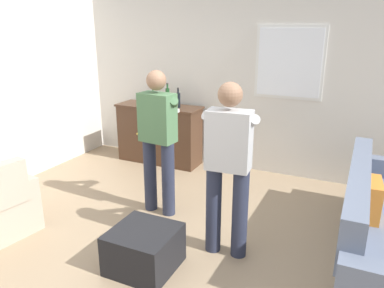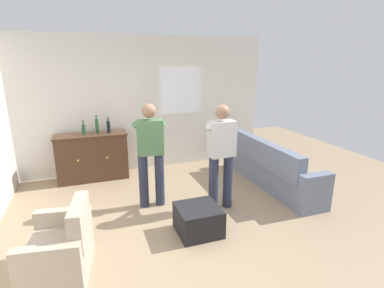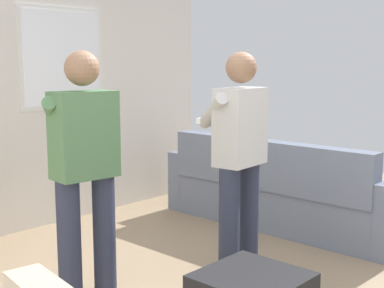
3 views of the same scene
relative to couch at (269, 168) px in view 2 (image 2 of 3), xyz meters
name	(u,v)px [view 2 (image 2 of 3)]	position (x,y,z in m)	size (l,w,h in m)	color
ground	(189,225)	(-1.92, -0.87, -0.33)	(10.40, 10.40, 0.00)	#9E8466
wall_back_with_window	(148,104)	(-1.90, 1.79, 1.07)	(5.20, 0.15, 2.80)	silver
couch	(269,168)	(0.00, 0.00, 0.00)	(0.57, 2.49, 0.88)	slate
armchair	(61,251)	(-3.57, -1.34, -0.04)	(0.76, 0.97, 0.85)	#B2A38E
sideboard_cabinet	(93,157)	(-3.13, 1.43, 0.13)	(1.37, 0.49, 0.93)	#472D1E
bottle_wine_green	(97,126)	(-2.99, 1.48, 0.74)	(0.06, 0.06, 0.35)	#1E4C23
bottle_liquor_amber	(84,129)	(-3.24, 1.46, 0.70)	(0.07, 0.07, 0.28)	#1E4C23
bottle_spirits_clear	(108,127)	(-2.78, 1.43, 0.72)	(0.07, 0.07, 0.30)	black
ottoman	(198,220)	(-1.85, -1.07, -0.14)	(0.57, 0.57, 0.38)	black
person_standing_left	(150,150)	(-2.27, -0.05, 0.60)	(0.55, 0.49, 1.68)	#282D42
person_standing_right	(221,152)	(-1.26, -0.51, 0.60)	(0.56, 0.49, 1.68)	#282D42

